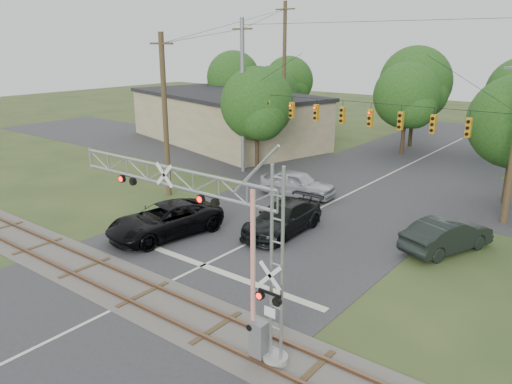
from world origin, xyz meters
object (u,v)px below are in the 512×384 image
Objects in this scene: traffic_signal_span at (369,111)px; pickup_black at (165,220)px; car_dark at (283,218)px; commercial_building at (225,117)px; sedan_silver at (298,184)px; crossing_gantry at (207,227)px.

traffic_signal_span is 14.73m from pickup_black.
traffic_signal_span is 10.10m from car_dark.
commercial_building is (-14.52, 21.34, 1.62)m from pickup_black.
car_dark is (-0.36, -8.87, -4.81)m from traffic_signal_span.
traffic_signal_span is 21.48m from commercial_building.
traffic_signal_span reaches higher than sedan_silver.
traffic_signal_span is 3.12× the size of pickup_black.
sedan_silver is at bearing 115.14° from car_dark.
car_dark is at bearing -161.57° from sedan_silver.
pickup_black reaches higher than car_dark.
pickup_black is at bearing -139.81° from car_dark.
crossing_gantry is at bearing -22.82° from pickup_black.
crossing_gantry reaches higher than car_dark.
commercial_building is at bearing 47.18° from sedan_silver.
car_dark is at bearing 110.38° from crossing_gantry.
sedan_silver is at bearing -19.52° from commercial_building.
car_dark is at bearing -92.34° from traffic_signal_span.
sedan_silver is (1.65, 10.14, -0.00)m from pickup_black.
traffic_signal_span reaches higher than crossing_gantry.
pickup_black is 6.23m from car_dark.
crossing_gantry is 18.69m from traffic_signal_span.
crossing_gantry reaches higher than pickup_black.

